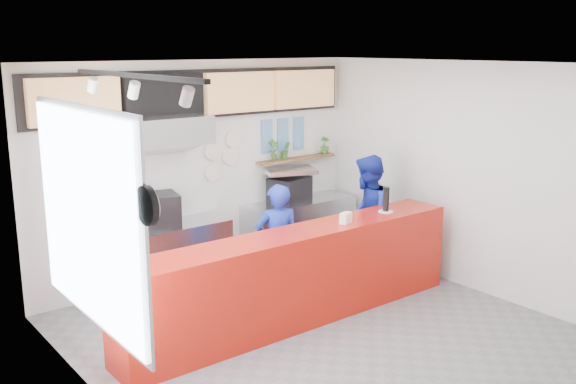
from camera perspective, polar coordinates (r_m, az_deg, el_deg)
floor at (r=7.47m, az=2.78°, el=-12.36°), size 5.00×5.00×0.00m
ceiling at (r=6.75m, az=3.06°, el=11.31°), size 5.00×5.00×0.00m
wall_back at (r=8.95m, az=-7.65°, el=1.94°), size 5.00×0.00×5.00m
wall_left at (r=5.70m, az=-16.50°, el=-4.86°), size 0.00×5.00×5.00m
wall_right at (r=8.77m, az=15.34°, el=1.36°), size 0.00×5.00×5.00m
service_counter at (r=7.54m, az=0.82°, el=-7.57°), size 4.50×0.60×1.10m
cream_band at (r=8.80m, az=-7.83°, el=8.98°), size 5.00×0.02×0.80m
prep_bench at (r=8.59m, az=-11.02°, el=-5.90°), size 1.80×0.60×0.90m
panini_oven at (r=8.39m, az=-11.44°, el=-1.63°), size 0.58×0.58×0.44m
extraction_hood at (r=8.17m, az=-11.37°, el=5.37°), size 1.20×0.70×0.35m
hood_lip at (r=8.19m, az=-11.31°, el=3.98°), size 1.20×0.69×0.31m
right_bench at (r=9.79m, az=1.02°, el=-3.31°), size 1.80×0.60×0.90m
espresso_machine at (r=9.51m, az=0.14°, el=0.20°), size 0.69×0.57×0.38m
espresso_tray at (r=9.45m, az=0.14°, el=1.93°), size 0.87×0.73×0.07m
herb_shelf at (r=9.77m, az=0.76°, el=2.97°), size 1.40×0.18×0.04m
menu_board_far_left at (r=7.96m, az=-18.42°, el=7.68°), size 1.10×0.10×0.55m
menu_board_mid_left at (r=8.42m, az=-10.93°, el=8.35°), size 1.10×0.10×0.55m
menu_board_mid_right at (r=9.01m, az=-4.30°, el=8.83°), size 1.10×0.10×0.55m
menu_board_far_right at (r=9.71m, az=1.46°, el=9.15°), size 1.10×0.10×0.55m
soffit at (r=8.78m, az=-7.72°, el=8.64°), size 4.80×0.04×0.65m
window_pane at (r=5.92m, az=-17.44°, el=-2.23°), size 0.04×2.20×1.90m
window_frame at (r=5.93m, az=-17.26°, el=-2.20°), size 0.03×2.30×2.00m
wall_clock_rim at (r=4.77m, az=-12.42°, el=-1.19°), size 0.05×0.30×0.30m
wall_clock_face at (r=4.78m, az=-12.10°, el=-1.14°), size 0.02×0.26×0.26m
track_rail at (r=5.60m, az=-13.60°, el=10.03°), size 0.05×2.40×0.04m
dec_plate_a at (r=8.96m, az=-6.77°, el=3.60°), size 0.24×0.03×0.24m
dec_plate_b at (r=9.13m, az=-5.15°, el=3.18°), size 0.24×0.03×0.24m
dec_plate_c at (r=9.01m, az=-6.72°, el=1.71°), size 0.24×0.03×0.24m
dec_plate_d at (r=9.12m, az=-4.91°, el=4.76°), size 0.24×0.03×0.24m
photo_frame_a at (r=9.45m, az=-1.91°, el=5.70°), size 0.20×0.02×0.25m
photo_frame_b at (r=9.63m, az=-0.46°, el=5.84°), size 0.20×0.02×0.25m
photo_frame_c at (r=9.82m, az=0.93°, el=5.97°), size 0.20×0.02×0.25m
photo_frame_d at (r=9.49m, az=-1.89°, el=4.20°), size 0.20×0.02×0.25m
photo_frame_e at (r=9.67m, az=-0.46°, el=4.37°), size 0.20×0.02×0.25m
photo_frame_f at (r=9.85m, az=0.93°, el=4.53°), size 0.20×0.02×0.25m
staff_center at (r=7.95m, az=-0.95°, el=-4.75°), size 0.66×0.55×1.55m
staff_right at (r=8.89m, az=7.03°, el=-2.31°), size 1.07×1.03×1.74m
herb_a at (r=9.47m, az=-1.27°, el=3.76°), size 0.19×0.14×0.32m
herb_b at (r=9.61m, az=-0.23°, el=3.74°), size 0.18×0.16×0.27m
herb_d at (r=10.10m, az=3.28°, el=4.17°), size 0.17×0.16×0.27m
glass_vase at (r=6.26m, az=-13.46°, el=-5.97°), size 0.21×0.21×0.19m
basil_vase at (r=6.17m, az=-13.62°, el=-3.23°), size 0.35×0.31×0.38m
napkin_holder at (r=7.72m, az=5.16°, el=-2.32°), size 0.17×0.13×0.13m
white_plate at (r=8.31m, az=8.68°, el=-1.73°), size 0.22×0.22×0.01m
pepper_mill at (r=8.27m, az=8.72°, el=-0.62°), size 0.09×0.09×0.31m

